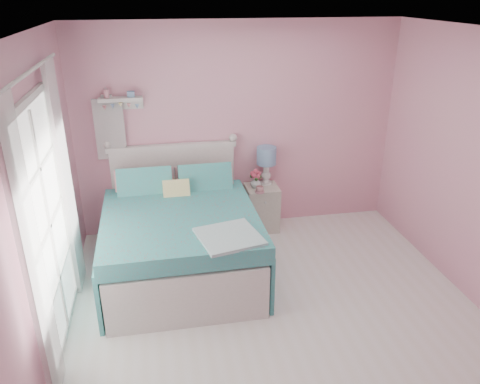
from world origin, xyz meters
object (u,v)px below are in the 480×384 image
object	(u,v)px
vase	(256,182)
bed	(180,238)
table_lamp	(266,158)
teacup	(260,189)
nightstand	(262,208)

from	to	relation	value
vase	bed	bearing A→B (deg)	-142.18
table_lamp	teacup	world-z (taller)	table_lamp
bed	table_lamp	distance (m)	1.57
bed	nightstand	size ratio (longest dim) A/B	3.43
vase	teacup	xyz separation A→B (m)	(0.02, -0.16, -0.03)
table_lamp	teacup	size ratio (longest dim) A/B	5.15
bed	teacup	xyz separation A→B (m)	(1.03, 0.63, 0.23)
bed	vase	world-z (taller)	bed
bed	teacup	bearing A→B (deg)	30.81
vase	teacup	distance (m)	0.16
vase	table_lamp	bearing A→B (deg)	33.25
nightstand	table_lamp	world-z (taller)	table_lamp
table_lamp	vase	world-z (taller)	table_lamp
nightstand	table_lamp	bearing A→B (deg)	53.73
nightstand	vase	bearing A→B (deg)	-177.07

